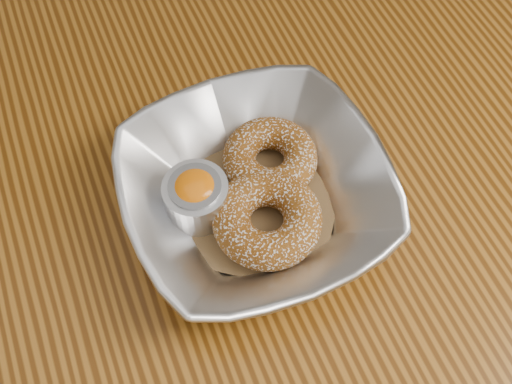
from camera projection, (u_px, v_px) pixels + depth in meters
name	position (u px, v px, depth m)	size (l,w,h in m)	color
ground_plane	(262.00, 374.00, 1.22)	(4.00, 4.00, 0.00)	#565659
table	(268.00, 232.00, 0.65)	(1.20, 0.80, 0.75)	brown
serving_bowl	(256.00, 193.00, 0.53)	(0.23, 0.23, 0.06)	silver
parchment	(256.00, 203.00, 0.55)	(0.14, 0.14, 0.00)	brown
donut_back	(270.00, 158.00, 0.55)	(0.09, 0.09, 0.03)	brown
donut_front	(267.00, 219.00, 0.52)	(0.10, 0.10, 0.03)	brown
ramekin	(196.00, 196.00, 0.52)	(0.06, 0.06, 0.05)	silver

